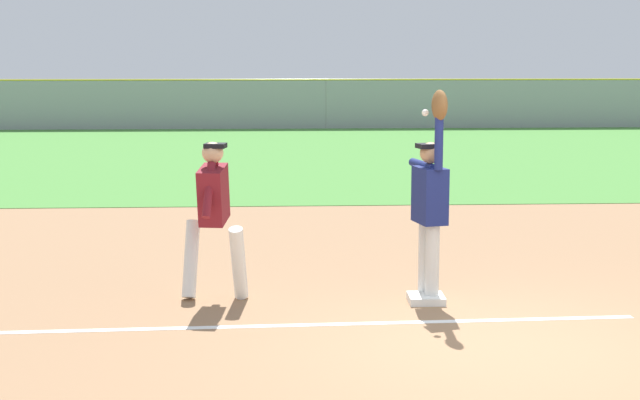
# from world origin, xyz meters

# --- Properties ---
(ground_plane) EXTENTS (78.84, 78.84, 0.00)m
(ground_plane) POSITION_xyz_m (0.00, 0.00, 0.00)
(ground_plane) COLOR #936D4C
(outfield_grass) EXTENTS (51.47, 17.92, 0.01)m
(outfield_grass) POSITION_xyz_m (0.00, 17.09, 0.01)
(outfield_grass) COLOR #478438
(outfield_grass) RESTS_ON ground_plane
(chalk_foul_line) EXTENTS (12.00, 0.54, 0.01)m
(chalk_foul_line) POSITION_xyz_m (-4.36, 0.65, 0.00)
(chalk_foul_line) COLOR white
(chalk_foul_line) RESTS_ON ground_plane
(first_base) EXTENTS (0.39, 0.39, 0.08)m
(first_base) POSITION_xyz_m (-0.36, 1.55, 0.04)
(first_base) COLOR white
(first_base) RESTS_ON ground_plane
(fielder) EXTENTS (0.35, 0.89, 2.28)m
(fielder) POSITION_xyz_m (-0.32, 1.63, 1.12)
(fielder) COLOR silver
(fielder) RESTS_ON ground_plane
(runner) EXTENTS (0.74, 0.84, 1.72)m
(runner) POSITION_xyz_m (-2.64, 1.80, 1.00)
(runner) COLOR white
(runner) RESTS_ON ground_plane
(baseball) EXTENTS (0.07, 0.07, 0.07)m
(baseball) POSITION_xyz_m (-0.39, 1.62, 2.03)
(baseball) COLOR white
(outfield_fence) EXTENTS (51.55, 0.08, 1.82)m
(outfield_fence) POSITION_xyz_m (0.00, 26.06, 0.91)
(outfield_fence) COLOR #93999E
(outfield_fence) RESTS_ON ground_plane
(parked_car_red) EXTENTS (4.41, 2.15, 1.25)m
(parked_car_red) POSITION_xyz_m (-8.73, 29.32, 0.67)
(parked_car_red) COLOR #B21E1E
(parked_car_red) RESTS_ON ground_plane
(parked_car_blue) EXTENTS (4.43, 2.17, 1.25)m
(parked_car_blue) POSITION_xyz_m (-4.19, 29.20, 0.67)
(parked_car_blue) COLOR #23389E
(parked_car_blue) RESTS_ON ground_plane
(parked_car_green) EXTENTS (4.48, 2.28, 1.25)m
(parked_car_green) POSITION_xyz_m (0.79, 29.82, 0.67)
(parked_car_green) COLOR #1E6B33
(parked_car_green) RESTS_ON ground_plane
(parked_car_silver) EXTENTS (4.52, 2.35, 1.25)m
(parked_car_silver) POSITION_xyz_m (5.98, 28.93, 0.67)
(parked_car_silver) COLOR #B7B7BC
(parked_car_silver) RESTS_ON ground_plane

